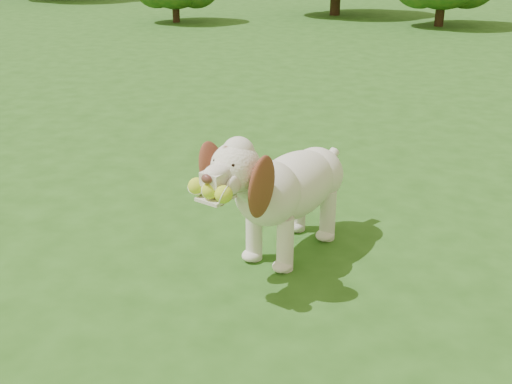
# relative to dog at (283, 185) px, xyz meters

# --- Properties ---
(ground) EXTENTS (80.00, 80.00, 0.00)m
(ground) POSITION_rel_dog_xyz_m (0.30, 0.58, -0.41)
(ground) COLOR #254F16
(ground) RESTS_ON ground
(dog) EXTENTS (0.70, 1.13, 0.76)m
(dog) POSITION_rel_dog_xyz_m (0.00, 0.00, 0.00)
(dog) COLOR silver
(dog) RESTS_ON ground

